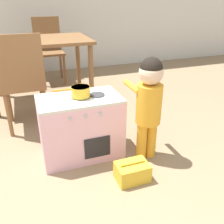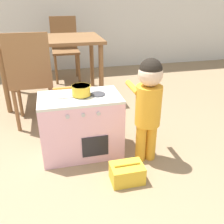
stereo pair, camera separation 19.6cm
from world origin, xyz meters
name	(u,v)px [view 1 (the left image)]	position (x,y,z in m)	size (l,w,h in m)	color
play_kitchen	(81,127)	(0.33, 1.10, 0.25)	(0.63, 0.39, 0.51)	#EAB2C6
toy_pot	(80,91)	(0.34, 1.10, 0.56)	(0.28, 0.15, 0.08)	yellow
child_figure	(149,98)	(0.81, 0.88, 0.52)	(0.22, 0.34, 0.83)	gold
toy_basket	(132,172)	(0.59, 0.65, 0.07)	(0.23, 0.16, 0.15)	gold
dining_table	(38,48)	(0.16, 2.42, 0.65)	(1.19, 0.80, 0.75)	brown
dining_chair_near	(23,81)	(-0.06, 1.70, 0.50)	(0.39, 0.39, 0.93)	brown
dining_chair_far	(49,48)	(0.36, 3.19, 0.50)	(0.39, 0.39, 0.93)	brown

